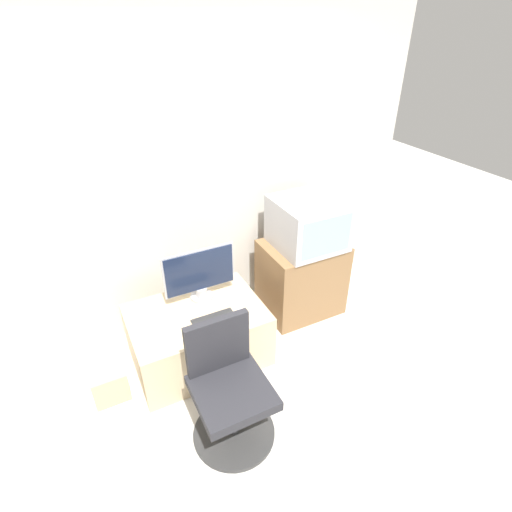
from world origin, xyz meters
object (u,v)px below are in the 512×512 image
(office_chair, at_px, (229,393))
(cardboard_box_lower, at_px, (116,408))
(main_monitor, at_px, (200,274))
(mouse, at_px, (240,310))
(crt_tv, at_px, (308,223))
(keyboard, at_px, (213,318))

(office_chair, xyz_separation_m, cardboard_box_lower, (-0.68, 0.42, -0.24))
(main_monitor, xyz_separation_m, mouse, (0.20, -0.31, -0.21))
(crt_tv, bearing_deg, main_monitor, -179.96)
(office_chair, bearing_deg, main_monitor, 80.37)
(main_monitor, height_order, office_chair, main_monitor)
(keyboard, bearing_deg, crt_tv, 16.27)
(keyboard, relative_size, cardboard_box_lower, 1.33)
(keyboard, relative_size, office_chair, 0.38)
(keyboard, relative_size, crt_tv, 0.58)
(keyboard, distance_m, office_chair, 0.63)
(keyboard, distance_m, crt_tv, 1.15)
(office_chair, bearing_deg, keyboard, 77.36)
(keyboard, height_order, office_chair, office_chair)
(cardboard_box_lower, bearing_deg, mouse, 8.91)
(keyboard, bearing_deg, office_chair, -102.64)
(office_chair, relative_size, cardboard_box_lower, 3.47)
(main_monitor, relative_size, cardboard_box_lower, 2.36)
(main_monitor, xyz_separation_m, office_chair, (-0.15, -0.90, -0.34))
(mouse, relative_size, crt_tv, 0.10)
(main_monitor, height_order, crt_tv, crt_tv)
(office_chair, distance_m, cardboard_box_lower, 0.84)
(keyboard, distance_m, mouse, 0.22)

